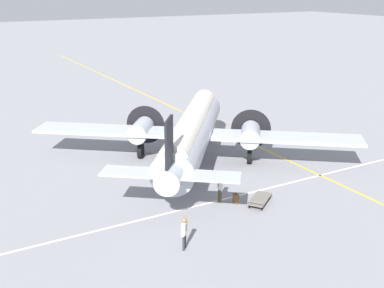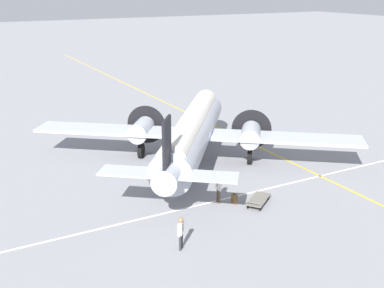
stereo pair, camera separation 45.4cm
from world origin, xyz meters
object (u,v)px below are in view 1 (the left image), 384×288
suitcase_near_door (236,199)px  airliner_main (193,130)px  passenger_boarding (220,185)px  baggage_cart (260,199)px  crew_foreground (184,230)px

suitcase_near_door → airliner_main: bearing=171.8°
passenger_boarding → baggage_cart: bearing=-117.4°
passenger_boarding → baggage_cart: 2.47m
airliner_main → suitcase_near_door: bearing=-150.6°
airliner_main → baggage_cart: bearing=-140.9°
crew_foreground → suitcase_near_door: bearing=168.1°
crew_foreground → suitcase_near_door: 5.97m
crew_foreground → suitcase_near_door: (-3.05, 5.07, -0.74)m
passenger_boarding → suitcase_near_door: 1.24m
airliner_main → passenger_boarding: 6.66m
airliner_main → suitcase_near_door: (6.83, -0.99, -2.21)m
crew_foreground → passenger_boarding: passenger_boarding is taller
crew_foreground → airliner_main: bearing=-164.4°
crew_foreground → baggage_cart: size_ratio=0.76×
airliner_main → crew_foreground: bearing=-173.9°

